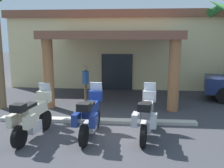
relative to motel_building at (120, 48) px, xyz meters
name	(u,v)px	position (x,y,z in m)	size (l,w,h in m)	color
ground_plane	(105,132)	(-0.05, -9.75, -2.34)	(80.00, 80.00, 0.00)	#38383D
motel_building	(120,48)	(0.00, 0.00, 0.00)	(13.62, 10.89, 4.61)	beige
motorcycle_cream	(32,117)	(-2.21, -10.42, -1.64)	(0.83, 2.20, 1.61)	black
motorcycle_blue	(90,116)	(-0.46, -10.18, -1.64)	(0.74, 2.21, 1.61)	black
motorcycle_silver	(147,116)	(1.30, -10.07, -1.64)	(0.84, 2.20, 1.61)	black
pedestrian	(86,81)	(-1.41, -5.65, -1.34)	(0.32, 0.53, 1.73)	brown
curb_strip	(97,121)	(-0.46, -8.77, -2.28)	(7.27, 0.36, 0.12)	#ADA89E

